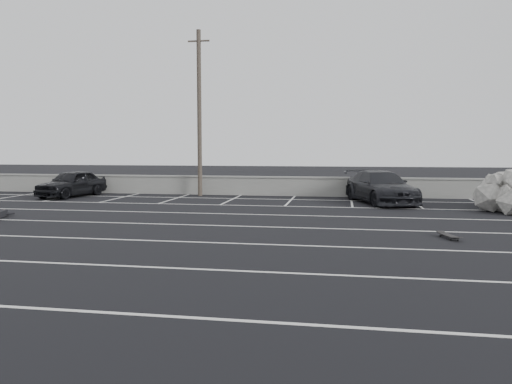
% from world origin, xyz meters
% --- Properties ---
extents(ground, '(120.00, 120.00, 0.00)m').
position_xyz_m(ground, '(0.00, 0.00, 0.00)').
color(ground, black).
rests_on(ground, ground).
extents(seawall, '(50.00, 0.45, 1.06)m').
position_xyz_m(seawall, '(0.00, 14.00, 0.55)').
color(seawall, gray).
rests_on(seawall, ground).
extents(stall_lines, '(36.00, 20.05, 0.01)m').
position_xyz_m(stall_lines, '(-0.08, 4.41, 0.00)').
color(stall_lines, silver).
rests_on(stall_lines, ground).
extents(car_left, '(2.49, 4.49, 1.44)m').
position_xyz_m(car_left, '(-10.82, 11.49, 0.72)').
color(car_left, black).
rests_on(car_left, ground).
extents(car_right, '(3.74, 5.68, 1.53)m').
position_xyz_m(car_right, '(5.35, 11.16, 0.77)').
color(car_right, black).
rests_on(car_right, ground).
extents(utility_pole, '(1.19, 0.24, 8.93)m').
position_xyz_m(utility_pole, '(-4.17, 13.20, 4.52)').
color(utility_pole, '#4C4238').
rests_on(utility_pole, ground).
extents(skateboard, '(0.47, 0.92, 0.11)m').
position_xyz_m(skateboard, '(6.59, 1.77, 0.08)').
color(skateboard, black).
rests_on(skateboard, ground).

